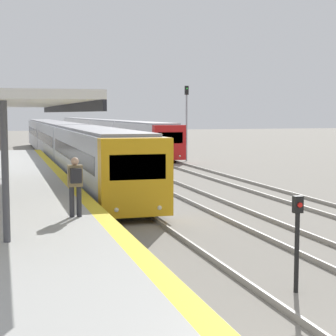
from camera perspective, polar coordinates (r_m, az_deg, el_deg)
The scene contains 6 objects.
platform_canopy at distance 19.33m, azimuth -16.34°, elevation 6.38°, with size 4.00×16.16×3.35m.
person_on_platform at distance 15.70m, azimuth -9.40°, elevation -1.40°, with size 0.40×0.40×1.66m.
train_near at distance 44.29m, azimuth -10.84°, elevation 2.78°, with size 2.52×51.40×3.08m.
train_far at distance 73.16m, azimuth -6.97°, elevation 3.89°, with size 2.50×63.56×3.03m.
signal_post_near at distance 12.20m, azimuth 13.00°, elevation -6.51°, with size 0.20×0.21×2.07m.
signal_mast_far at distance 44.63m, azimuth 1.90°, elevation 5.42°, with size 0.28×0.29×5.95m.
Camera 1 is at (-4.37, -5.43, 3.80)m, focal length 60.00 mm.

